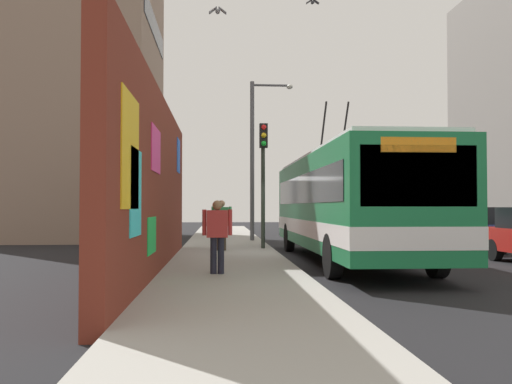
% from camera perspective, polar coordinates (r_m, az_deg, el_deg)
% --- Properties ---
extents(ground_plane, '(80.00, 80.00, 0.00)m').
position_cam_1_polar(ground_plane, '(17.62, 2.30, -6.74)').
color(ground_plane, black).
extents(sidewalk_slab, '(48.00, 3.20, 0.15)m').
position_cam_1_polar(sidewalk_slab, '(17.52, -2.94, -6.52)').
color(sidewalk_slab, '#9E9B93').
rests_on(sidewalk_slab, ground_plane).
extents(graffiti_wall, '(13.14, 0.32, 4.20)m').
position_cam_1_polar(graffiti_wall, '(13.09, -10.28, 0.71)').
color(graffiti_wall, maroon).
rests_on(graffiti_wall, ground_plane).
extents(building_far_left, '(9.39, 8.00, 14.65)m').
position_cam_1_polar(building_far_left, '(29.67, -18.33, 9.65)').
color(building_far_left, gray).
rests_on(building_far_left, ground_plane).
extents(city_bus, '(11.71, 2.64, 4.89)m').
position_cam_1_polar(city_bus, '(16.13, 9.34, -1.01)').
color(city_bus, '#19723F').
rests_on(city_bus, ground_plane).
extents(parked_car_navy, '(4.75, 1.78, 1.58)m').
position_cam_1_polar(parked_car_navy, '(21.65, 20.40, -3.47)').
color(parked_car_navy, navy).
rests_on(parked_car_navy, ground_plane).
extents(parked_car_white, '(4.07, 1.88, 1.58)m').
position_cam_1_polar(parked_car_white, '(27.59, 14.93, -3.09)').
color(parked_car_white, white).
rests_on(parked_car_white, ground_plane).
extents(pedestrian_midblock, '(0.22, 0.74, 1.66)m').
position_cam_1_polar(pedestrian_midblock, '(18.17, -3.64, -3.04)').
color(pedestrian_midblock, '#3F3326').
rests_on(pedestrian_midblock, sidewalk_slab).
extents(pedestrian_near_wall, '(0.22, 0.65, 1.58)m').
position_cam_1_polar(pedestrian_near_wall, '(11.84, -4.06, -4.08)').
color(pedestrian_near_wall, '#1E1E2D').
rests_on(pedestrian_near_wall, sidewalk_slab).
extents(traffic_light, '(0.49, 0.28, 4.36)m').
position_cam_1_polar(traffic_light, '(19.06, 0.76, 2.90)').
color(traffic_light, '#2D382D').
rests_on(traffic_light, sidewalk_slab).
extents(street_lamp, '(0.44, 1.88, 6.90)m').
position_cam_1_polar(street_lamp, '(23.83, 0.09, 4.50)').
color(street_lamp, '#4C4C51').
rests_on(street_lamp, sidewalk_slab).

